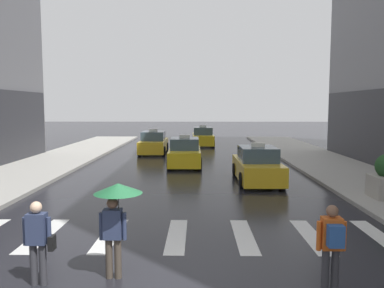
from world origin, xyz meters
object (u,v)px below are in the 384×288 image
taxi_lead (257,166)px  pedestrian_with_handbag (38,238)px  taxi_fourth (203,137)px  pedestrian_with_umbrella (116,204)px  taxi_second (185,153)px  taxi_third (154,144)px  pedestrian_with_backpack (332,242)px

taxi_lead → pedestrian_with_handbag: taxi_lead is taller
taxi_fourth → pedestrian_with_umbrella: size_ratio=2.36×
taxi_fourth → pedestrian_with_handbag: (-3.56, -26.75, 0.21)m
taxi_second → pedestrian_with_umbrella: pedestrian_with_umbrella is taller
pedestrian_with_handbag → taxi_second: bearing=81.3°
taxi_third → pedestrian_with_umbrella: 20.76m
taxi_fourth → pedestrian_with_backpack: bearing=-85.8°
taxi_third → pedestrian_with_backpack: size_ratio=2.75×
taxi_fourth → pedestrian_with_handbag: 26.99m
taxi_fourth → pedestrian_with_umbrella: (-2.11, -26.43, 0.79)m
taxi_lead → taxi_third: size_ratio=1.00×
taxi_fourth → taxi_third: bearing=-122.8°
pedestrian_with_handbag → pedestrian_with_backpack: bearing=-2.4°
taxi_lead → taxi_third: same height
taxi_second → taxi_fourth: 11.63m
taxi_third → taxi_fourth: bearing=57.2°
taxi_second → taxi_third: size_ratio=1.00×
taxi_second → pedestrian_with_umbrella: bearing=-93.4°
taxi_lead → pedestrian_with_backpack: bearing=-91.5°
pedestrian_with_backpack → taxi_second: bearing=101.7°
pedestrian_with_backpack → pedestrian_with_handbag: same height
taxi_lead → pedestrian_with_handbag: size_ratio=2.76×
pedestrian_with_backpack → pedestrian_with_umbrella: bearing=172.3°
taxi_second → pedestrian_with_handbag: 15.37m
taxi_third → pedestrian_with_umbrella: size_ratio=2.34×
pedestrian_with_backpack → taxi_third: bearing=105.0°
taxi_third → pedestrian_with_backpack: (5.68, -21.24, 0.25)m
taxi_lead → taxi_fourth: bearing=97.8°
taxi_lead → taxi_third: (-5.96, 10.64, 0.00)m
taxi_third → pedestrian_with_backpack: 21.99m
taxi_second → pedestrian_with_backpack: 15.75m
taxi_lead → pedestrian_with_umbrella: 10.98m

